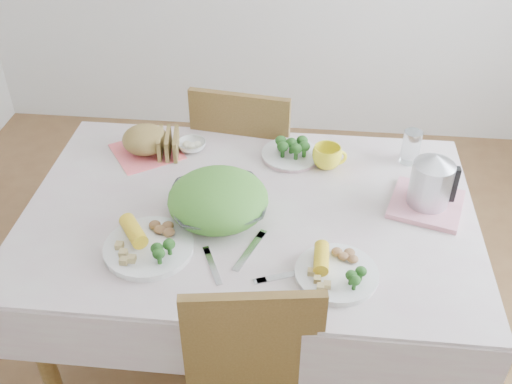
# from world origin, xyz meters

# --- Properties ---
(floor) EXTENTS (3.60, 3.60, 0.00)m
(floor) POSITION_xyz_m (0.00, 0.00, 0.00)
(floor) COLOR brown
(floor) RESTS_ON ground
(dining_table) EXTENTS (1.40, 0.90, 0.75)m
(dining_table) POSITION_xyz_m (0.00, 0.00, 0.38)
(dining_table) COLOR brown
(dining_table) RESTS_ON floor
(tablecloth) EXTENTS (1.50, 1.00, 0.01)m
(tablecloth) POSITION_xyz_m (0.00, 0.00, 0.76)
(tablecloth) COLOR beige
(tablecloth) RESTS_ON dining_table
(chair_far) EXTENTS (0.48, 0.48, 0.94)m
(chair_far) POSITION_xyz_m (-0.07, 0.66, 0.47)
(chair_far) COLOR brown
(chair_far) RESTS_ON floor
(salad_bowl) EXTENTS (0.38, 0.38, 0.08)m
(salad_bowl) POSITION_xyz_m (-0.10, -0.04, 0.80)
(salad_bowl) COLOR white
(salad_bowl) RESTS_ON tablecloth
(dinner_plate_left) EXTENTS (0.34, 0.34, 0.02)m
(dinner_plate_left) POSITION_xyz_m (-0.28, -0.23, 0.77)
(dinner_plate_left) COLOR white
(dinner_plate_left) RESTS_ON tablecloth
(dinner_plate_right) EXTENTS (0.32, 0.32, 0.02)m
(dinner_plate_right) POSITION_xyz_m (0.29, -0.29, 0.77)
(dinner_plate_right) COLOR white
(dinner_plate_right) RESTS_ON tablecloth
(broccoli_plate) EXTENTS (0.28, 0.28, 0.02)m
(broccoli_plate) POSITION_xyz_m (0.12, 0.33, 0.77)
(broccoli_plate) COLOR beige
(broccoli_plate) RESTS_ON tablecloth
(napkin) EXTENTS (0.32, 0.32, 0.00)m
(napkin) POSITION_xyz_m (-0.43, 0.30, 0.76)
(napkin) COLOR #FF686D
(napkin) RESTS_ON tablecloth
(bread_loaf) EXTENTS (0.22, 0.21, 0.10)m
(bread_loaf) POSITION_xyz_m (-0.43, 0.30, 0.82)
(bread_loaf) COLOR olive
(bread_loaf) RESTS_ON napkin
(fruit_bowl) EXTENTS (0.13, 0.13, 0.03)m
(fruit_bowl) POSITION_xyz_m (-0.26, 0.34, 0.78)
(fruit_bowl) COLOR white
(fruit_bowl) RESTS_ON tablecloth
(yellow_mug) EXTENTS (0.14, 0.14, 0.08)m
(yellow_mug) POSITION_xyz_m (0.25, 0.28, 0.80)
(yellow_mug) COLOR yellow
(yellow_mug) RESTS_ON tablecloth
(glass_tumbler) EXTENTS (0.07, 0.07, 0.13)m
(glass_tumbler) POSITION_xyz_m (0.56, 0.34, 0.83)
(glass_tumbler) COLOR white
(glass_tumbler) RESTS_ON tablecloth
(pink_tray) EXTENTS (0.28, 0.28, 0.02)m
(pink_tray) POSITION_xyz_m (0.59, 0.08, 0.77)
(pink_tray) COLOR pink
(pink_tray) RESTS_ON tablecloth
(electric_kettle) EXTENTS (0.17, 0.17, 0.19)m
(electric_kettle) POSITION_xyz_m (0.59, 0.08, 0.88)
(electric_kettle) COLOR #B2B5BA
(electric_kettle) RESTS_ON pink_tray
(fork_left) EXTENTS (0.08, 0.16, 0.00)m
(fork_left) POSITION_xyz_m (-0.08, -0.28, 0.76)
(fork_left) COLOR silver
(fork_left) RESTS_ON tablecloth
(fork_right) EXTENTS (0.09, 0.19, 0.00)m
(fork_right) POSITION_xyz_m (0.02, -0.21, 0.76)
(fork_right) COLOR silver
(fork_right) RESTS_ON tablecloth
(knife) EXTENTS (0.18, 0.09, 0.00)m
(knife) POSITION_xyz_m (0.14, -0.30, 0.76)
(knife) COLOR silver
(knife) RESTS_ON tablecloth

